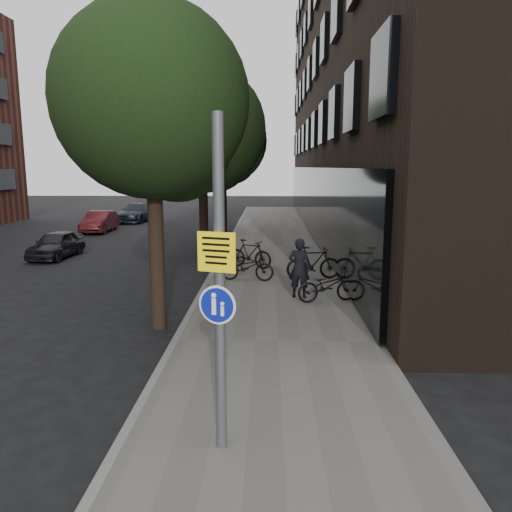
{
  "coord_description": "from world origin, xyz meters",
  "views": [
    {
      "loc": [
        0.04,
        -6.98,
        3.84
      ],
      "look_at": [
        -0.23,
        3.29,
        2.0
      ],
      "focal_mm": 35.0,
      "sensor_mm": 36.0,
      "label": 1
    }
  ],
  "objects_px": {
    "parked_car_near": "(56,244)",
    "pedestrian": "(299,268)",
    "parked_bike_facade_near": "(327,286)",
    "signpost": "(220,287)"
  },
  "relations": [
    {
      "from": "parked_car_near",
      "to": "pedestrian",
      "type": "bearing_deg",
      "value": -30.65
    },
    {
      "from": "pedestrian",
      "to": "parked_bike_facade_near",
      "type": "xyz_separation_m",
      "value": [
        0.76,
        -0.43,
        -0.41
      ]
    },
    {
      "from": "parked_car_near",
      "to": "signpost",
      "type": "bearing_deg",
      "value": -56.32
    },
    {
      "from": "pedestrian",
      "to": "parked_car_near",
      "type": "relative_size",
      "value": 0.51
    },
    {
      "from": "parked_bike_facade_near",
      "to": "pedestrian",
      "type": "bearing_deg",
      "value": 44.93
    },
    {
      "from": "parked_bike_facade_near",
      "to": "signpost",
      "type": "bearing_deg",
      "value": 147.58
    },
    {
      "from": "signpost",
      "to": "parked_bike_facade_near",
      "type": "xyz_separation_m",
      "value": [
        2.26,
        7.4,
        -1.75
      ]
    },
    {
      "from": "signpost",
      "to": "pedestrian",
      "type": "distance_m",
      "value": 8.09
    },
    {
      "from": "signpost",
      "to": "parked_bike_facade_near",
      "type": "height_order",
      "value": "signpost"
    },
    {
      "from": "signpost",
      "to": "pedestrian",
      "type": "bearing_deg",
      "value": 97.23
    }
  ]
}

